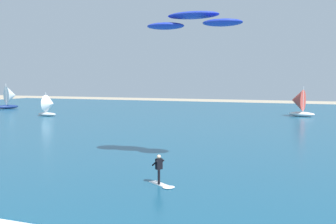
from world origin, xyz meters
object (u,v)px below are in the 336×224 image
at_px(sailboat_outermost, 10,97).
at_px(sailboat_mid_right, 49,105).
at_px(kitesurfer, 161,174).
at_px(kite, 193,21).
at_px(sailboat_far_right, 298,103).

relative_size(sailboat_outermost, sailboat_mid_right, 1.33).
bearing_deg(sailboat_mid_right, kitesurfer, -44.75).
relative_size(kitesurfer, sailboat_mid_right, 0.52).
xyz_separation_m(kite, sailboat_outermost, (-50.78, 37.81, -7.42)).
relative_size(sailboat_far_right, sailboat_outermost, 0.95).
bearing_deg(sailboat_far_right, kite, -95.15).
bearing_deg(sailboat_outermost, kite, -36.67).
distance_m(sailboat_far_right, sailboat_outermost, 54.61).
bearing_deg(sailboat_far_right, sailboat_mid_right, -158.62).
bearing_deg(sailboat_mid_right, sailboat_outermost, 148.69).
height_order(sailboat_far_right, sailboat_outermost, sailboat_outermost).
distance_m(kite, sailboat_far_right, 42.09).
height_order(kite, sailboat_outermost, kite).
bearing_deg(kitesurfer, kite, 90.68).
height_order(kite, sailboat_mid_right, kite).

